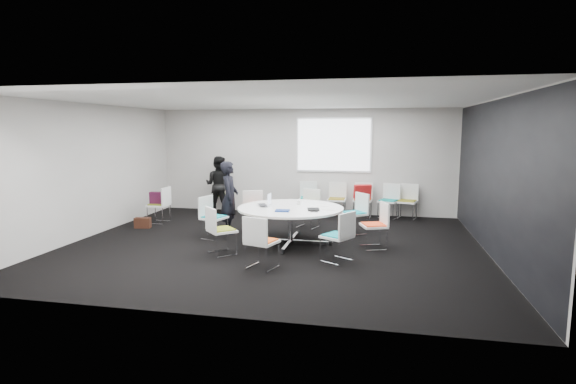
% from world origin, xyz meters
% --- Properties ---
extents(room_shell, '(8.08, 7.08, 2.88)m').
position_xyz_m(room_shell, '(0.09, 0.00, 1.40)').
color(room_shell, black).
rests_on(room_shell, ground).
extents(conference_table, '(2.09, 2.09, 0.73)m').
position_xyz_m(conference_table, '(0.30, 0.17, 0.52)').
color(conference_table, silver).
rests_on(conference_table, ground).
extents(projection_screen, '(1.90, 0.03, 1.35)m').
position_xyz_m(projection_screen, '(0.80, 3.46, 1.85)').
color(projection_screen, white).
rests_on(projection_screen, room_shell).
extents(chair_ring_a, '(0.57, 0.58, 0.88)m').
position_xyz_m(chair_ring_a, '(1.94, 0.10, 0.28)').
color(chair_ring_a, silver).
rests_on(chair_ring_a, ground).
extents(chair_ring_b, '(0.64, 0.64, 0.88)m').
position_xyz_m(chair_ring_b, '(1.51, 1.27, 0.28)').
color(chair_ring_b, silver).
rests_on(chair_ring_b, ground).
extents(chair_ring_c, '(0.58, 0.58, 0.88)m').
position_xyz_m(chair_ring_c, '(0.41, 1.66, 0.28)').
color(chair_ring_c, silver).
rests_on(chair_ring_c, ground).
extents(chair_ring_d, '(0.59, 0.58, 0.88)m').
position_xyz_m(chair_ring_d, '(-0.74, 1.15, 0.28)').
color(chair_ring_d, silver).
rests_on(chair_ring_d, ground).
extents(chair_ring_e, '(0.56, 0.57, 0.88)m').
position_xyz_m(chair_ring_e, '(-1.34, 0.22, 0.28)').
color(chair_ring_e, silver).
rests_on(chair_ring_e, ground).
extents(chair_ring_f, '(0.64, 0.64, 0.88)m').
position_xyz_m(chair_ring_f, '(-0.77, -0.88, 0.28)').
color(chair_ring_f, silver).
rests_on(chair_ring_f, ground).
extents(chair_ring_g, '(0.57, 0.57, 0.88)m').
position_xyz_m(chair_ring_g, '(0.16, -1.54, 0.28)').
color(chair_ring_g, silver).
rests_on(chair_ring_g, ground).
extents(chair_ring_h, '(0.62, 0.63, 0.88)m').
position_xyz_m(chair_ring_h, '(1.34, -0.91, 0.28)').
color(chair_ring_h, silver).
rests_on(chair_ring_h, ground).
extents(chair_back_a, '(0.52, 0.51, 0.88)m').
position_xyz_m(chair_back_a, '(0.18, 3.17, 0.28)').
color(chair_back_a, silver).
rests_on(chair_back_a, ground).
extents(chair_back_b, '(0.47, 0.45, 0.88)m').
position_xyz_m(chair_back_b, '(0.94, 3.12, 0.28)').
color(chair_back_b, silver).
rests_on(chair_back_b, ground).
extents(chair_back_c, '(0.50, 0.49, 0.88)m').
position_xyz_m(chair_back_c, '(1.60, 3.17, 0.28)').
color(chair_back_c, silver).
rests_on(chair_back_c, ground).
extents(chair_back_d, '(0.59, 0.59, 0.88)m').
position_xyz_m(chair_back_d, '(2.26, 3.14, 0.28)').
color(chair_back_d, silver).
rests_on(chair_back_d, ground).
extents(chair_back_e, '(0.57, 0.56, 0.88)m').
position_xyz_m(chair_back_e, '(2.72, 3.17, 0.28)').
color(chair_back_e, silver).
rests_on(chair_back_e, ground).
extents(chair_spare_left, '(0.45, 0.46, 0.88)m').
position_xyz_m(chair_spare_left, '(-3.20, 1.43, 0.28)').
color(chair_spare_left, silver).
rests_on(chair_spare_left, ground).
extents(chair_person_back, '(0.57, 0.56, 0.88)m').
position_xyz_m(chair_person_back, '(-2.26, 3.16, 0.28)').
color(chair_person_back, silver).
rests_on(chair_person_back, ground).
extents(person_main, '(0.48, 0.64, 1.58)m').
position_xyz_m(person_main, '(-1.18, 0.78, 0.79)').
color(person_main, black).
rests_on(person_main, ground).
extents(person_back, '(0.77, 0.62, 1.54)m').
position_xyz_m(person_back, '(-2.26, 3.00, 0.77)').
color(person_back, black).
rests_on(person_back, ground).
extents(laptop, '(0.36, 0.43, 0.03)m').
position_xyz_m(laptop, '(-0.23, 0.22, 0.74)').
color(laptop, '#333338').
rests_on(laptop, conference_table).
extents(laptop_lid, '(0.03, 0.30, 0.22)m').
position_xyz_m(laptop_lid, '(-0.15, 0.24, 0.86)').
color(laptop_lid, silver).
rests_on(laptop_lid, conference_table).
extents(notebook_black, '(0.27, 0.34, 0.02)m').
position_xyz_m(notebook_black, '(0.79, -0.03, 0.74)').
color(notebook_black, black).
rests_on(notebook_black, conference_table).
extents(tablet_folio, '(0.27, 0.22, 0.03)m').
position_xyz_m(tablet_folio, '(0.24, -0.30, 0.74)').
color(tablet_folio, navy).
rests_on(tablet_folio, conference_table).
extents(papers_right, '(0.37, 0.34, 0.00)m').
position_xyz_m(papers_right, '(0.83, 0.44, 0.73)').
color(papers_right, white).
rests_on(papers_right, conference_table).
extents(papers_front, '(0.33, 0.25, 0.00)m').
position_xyz_m(papers_front, '(1.05, 0.08, 0.73)').
color(papers_front, silver).
rests_on(papers_front, conference_table).
extents(cup, '(0.08, 0.08, 0.09)m').
position_xyz_m(cup, '(0.40, 0.50, 0.78)').
color(cup, white).
rests_on(cup, conference_table).
extents(phone, '(0.15, 0.08, 0.01)m').
position_xyz_m(phone, '(0.83, -0.24, 0.73)').
color(phone, black).
rests_on(phone, conference_table).
extents(maroon_bag, '(0.41, 0.18, 0.28)m').
position_xyz_m(maroon_bag, '(-3.21, 1.43, 0.62)').
color(maroon_bag, '#44122D').
rests_on(maroon_bag, chair_spare_left).
extents(brown_bag, '(0.38, 0.22, 0.24)m').
position_xyz_m(brown_bag, '(-3.32, 0.85, 0.12)').
color(brown_bag, '#341910').
rests_on(brown_bag, ground).
extents(red_jacket, '(0.47, 0.30, 0.36)m').
position_xyz_m(red_jacket, '(1.60, 2.94, 0.70)').
color(red_jacket, '#B21517').
rests_on(red_jacket, chair_back_c).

